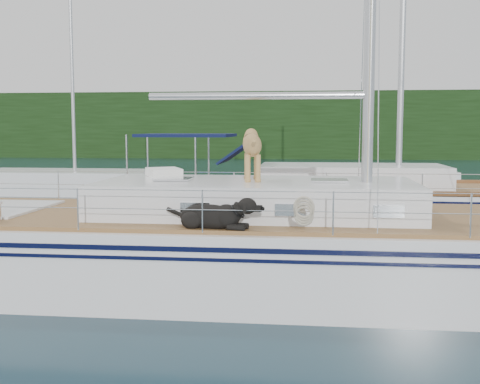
# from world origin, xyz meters

# --- Properties ---
(ground) EXTENTS (120.00, 120.00, 0.00)m
(ground) POSITION_xyz_m (0.00, 0.00, 0.00)
(ground) COLOR black
(ground) RESTS_ON ground
(tree_line) EXTENTS (90.00, 3.00, 6.00)m
(tree_line) POSITION_xyz_m (0.00, 45.00, 3.00)
(tree_line) COLOR black
(tree_line) RESTS_ON ground
(shore_bank) EXTENTS (92.00, 1.00, 1.20)m
(shore_bank) POSITION_xyz_m (0.00, 46.20, 0.60)
(shore_bank) COLOR #595147
(shore_bank) RESTS_ON ground
(main_sailboat) EXTENTS (12.00, 3.86, 14.01)m
(main_sailboat) POSITION_xyz_m (0.09, -0.00, 0.68)
(main_sailboat) COLOR white
(main_sailboat) RESTS_ON ground
(neighbor_sailboat) EXTENTS (11.00, 3.50, 13.30)m
(neighbor_sailboat) POSITION_xyz_m (1.70, 6.13, 0.63)
(neighbor_sailboat) COLOR white
(neighbor_sailboat) RESTS_ON ground
(bg_boat_west) EXTENTS (8.00, 3.00, 11.65)m
(bg_boat_west) POSITION_xyz_m (-8.00, 14.00, 0.45)
(bg_boat_west) COLOR white
(bg_boat_west) RESTS_ON ground
(bg_boat_center) EXTENTS (7.20, 3.00, 11.65)m
(bg_boat_center) POSITION_xyz_m (4.00, 16.00, 0.45)
(bg_boat_center) COLOR white
(bg_boat_center) RESTS_ON ground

